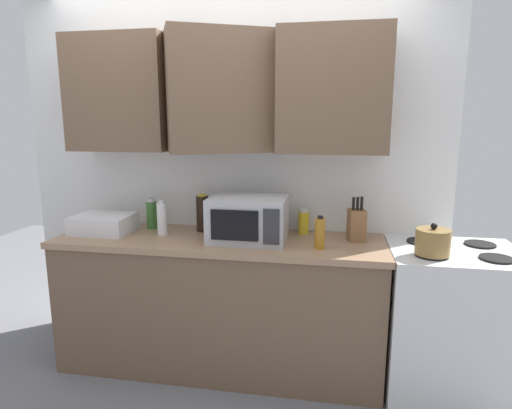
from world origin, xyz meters
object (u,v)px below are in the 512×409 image
bottle_green_oil (152,214)px  bottle_amber_vinegar (320,233)px  microwave (248,219)px  dish_rack (104,224)px  knife_block (357,224)px  stove_range (450,321)px  bottle_white_jar (162,219)px  bottle_soy_dark (202,213)px  bottle_yellow_mustard (304,221)px  kettle (433,242)px

bottle_green_oil → bottle_amber_vinegar: 1.22m
microwave → dish_rack: (-1.01, 0.02, -0.08)m
knife_block → microwave: bearing=-170.3°
stove_range → bottle_white_jar: (-1.84, 0.03, 0.56)m
stove_range → bottle_green_oil: bottle_green_oil is taller
microwave → bottle_soy_dark: (-0.36, 0.17, -0.01)m
microwave → bottle_green_oil: size_ratio=2.19×
bottle_yellow_mustard → stove_range: bearing=-14.3°
kettle → knife_block: 0.48m
stove_range → bottle_soy_dark: bottle_soy_dark is taller
stove_range → bottle_soy_dark: 1.71m
kettle → stove_range: bearing=39.5°
stove_range → bottle_amber_vinegar: (-0.80, -0.10, 0.54)m
stove_range → bottle_yellow_mustard: (-0.92, 0.23, 0.53)m
stove_range → bottle_green_oil: bearing=174.8°
dish_rack → bottle_green_oil: size_ratio=1.74×
microwave → bottle_yellow_mustard: microwave is taller
stove_range → knife_block: bearing=168.7°
microwave → knife_block: size_ratio=1.68×
kettle → bottle_green_oil: bottle_green_oil is taller
bottle_green_oil → bottle_white_jar: bottle_white_jar is taller
dish_rack → bottle_green_oil: 0.33m
bottle_soy_dark → stove_range: bearing=-6.0°
microwave → bottle_amber_vinegar: size_ratio=2.40×
kettle → dish_rack: 2.10m
bottle_yellow_mustard → microwave: bearing=-145.0°
bottle_soy_dark → bottle_amber_vinegar: bearing=-18.7°
bottle_green_oil → bottle_soy_dark: bearing=-1.5°
knife_block → bottle_green_oil: size_ratio=1.31×
kettle → bottle_soy_dark: bearing=167.8°
microwave → bottle_soy_dark: microwave is taller
microwave → stove_range: bearing=0.0°
microwave → kettle: bearing=-7.3°
stove_range → bottle_amber_vinegar: size_ratio=4.56×
bottle_white_jar → bottle_yellow_mustard: bottle_white_jar is taller
bottle_white_jar → bottle_green_oil: bearing=133.1°
dish_rack → bottle_yellow_mustard: (1.35, 0.21, 0.02)m
dish_rack → knife_block: 1.69m
knife_block → bottle_amber_vinegar: 0.31m
dish_rack → bottle_white_jar: size_ratio=1.61×
kettle → bottle_green_oil: 1.84m
dish_rack → knife_block: size_ratio=1.33×
bottle_amber_vinegar → dish_rack: bearing=175.1°
microwave → bottle_white_jar: (-0.59, 0.03, -0.03)m
bottle_green_oil → stove_range: bearing=-5.2°
knife_block → bottle_amber_vinegar: bearing=-135.5°
microwave → bottle_amber_vinegar: 0.47m
bottle_yellow_mustard → bottle_amber_vinegar: (0.12, -0.34, 0.01)m
bottle_white_jar → bottle_yellow_mustard: bearing=12.4°
bottle_white_jar → bottle_amber_vinegar: size_ratio=1.18×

